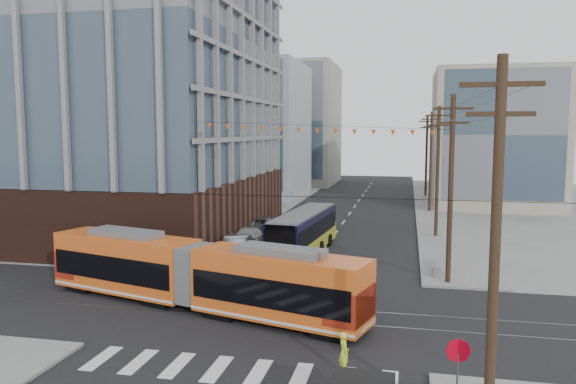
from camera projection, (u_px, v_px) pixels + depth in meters
name	position (u px, v px, depth m)	size (l,w,h in m)	color
ground	(258.00, 342.00, 23.88)	(160.00, 160.00, 0.00)	slate
office_building	(84.00, 70.00, 49.27)	(30.00, 25.00, 28.60)	#381E16
bg_bldg_nw_near	(237.00, 130.00, 76.99)	(18.00, 16.00, 18.00)	#8C99A5
bg_bldg_ne_near	(494.00, 139.00, 66.34)	(14.00, 14.00, 16.00)	gray
bg_bldg_nw_far	(289.00, 125.00, 95.70)	(16.00, 18.00, 20.00)	gray
bg_bldg_ne_far	(488.00, 144.00, 85.47)	(16.00, 16.00, 14.00)	#8C99A5
utility_pole_near	(495.00, 254.00, 15.68)	(0.30, 0.30, 11.00)	black
utility_pole_far	(426.00, 156.00, 75.95)	(0.30, 0.30, 11.00)	black
streetcar	(197.00, 275.00, 28.23)	(18.06, 2.54, 3.48)	#D15619
city_bus	(303.00, 232.00, 40.85)	(2.43, 11.21, 3.18)	black
parked_car_silver	(239.00, 245.00, 40.22)	(1.66, 4.75, 1.57)	#9296A5
parked_car_white	(250.00, 236.00, 44.04)	(1.99, 4.90, 1.42)	silver
parked_car_grey	(266.00, 225.00, 49.42)	(2.36, 5.12, 1.42)	#5C5E61
pedestrian	(344.00, 353.00, 20.72)	(0.57, 0.38, 1.57)	#D2E92F
stop_sign	(457.00, 384.00, 17.10)	(0.76, 0.76, 2.51)	#BE0014
jersey_barrier	(441.00, 267.00, 35.60)	(0.80, 3.55, 0.71)	gray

